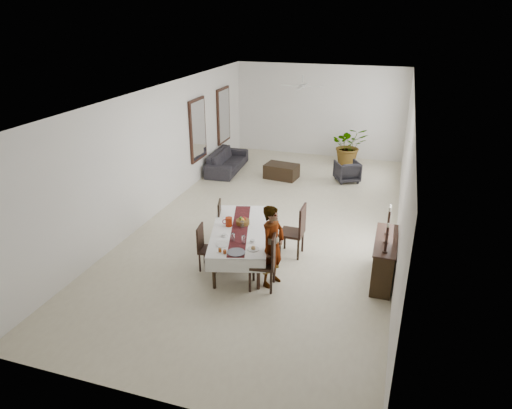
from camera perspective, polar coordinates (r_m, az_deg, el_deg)
The scene contains 87 objects.
floor at distance 11.50m, azimuth 2.08°, elevation -2.07°, with size 6.00×12.00×0.00m, color beige.
ceiling at distance 10.54m, azimuth 2.33°, elevation 13.87°, with size 6.00×12.00×0.02m, color white.
wall_back at distance 16.60m, azimuth 7.87°, elevation 11.50°, with size 6.00×0.02×3.20m, color white.
wall_front at distance 5.89m, azimuth -13.99°, elevation -11.71°, with size 6.00×0.02×3.20m, color white.
wall_left at distance 12.02m, azimuth -11.81°, elevation 6.75°, with size 0.02×12.00×3.20m, color white.
wall_right at distance 10.57m, azimuth 18.11°, elevation 3.80°, with size 0.02×12.00×3.20m, color white.
dining_table_top at distance 9.45m, azimuth -2.04°, elevation -3.28°, with size 0.95×2.29×0.05m, color black.
table_leg_fl at distance 8.72m, azimuth -5.28°, elevation -8.51°, with size 0.07×0.07×0.67m, color black.
table_leg_fr at distance 8.66m, azimuth 0.30°, elevation -8.65°, with size 0.07×0.07×0.67m, color black.
table_leg_bl at distance 10.62m, azimuth -3.87°, elevation -2.35°, with size 0.07×0.07×0.67m, color black.
table_leg_br at distance 10.57m, azimuth 0.66°, elevation -2.43°, with size 0.07×0.07×0.67m, color black.
tablecloth_top at distance 9.44m, azimuth -2.04°, elevation -3.12°, with size 1.13×2.46×0.01m, color white.
tablecloth_drape_left at distance 9.56m, azimuth -5.38°, elevation -3.80°, with size 0.01×2.46×0.29m, color white.
tablecloth_drape_right at distance 9.48m, azimuth 1.34°, elevation -3.92°, with size 0.01×2.46×0.29m, color silver.
tablecloth_drape_near at distance 8.43m, azimuth -2.60°, elevation -7.65°, with size 1.13×0.01×0.29m, color white.
tablecloth_drape_far at distance 10.61m, azimuth -1.58°, elevation -0.86°, with size 1.13×0.01×0.29m, color white.
table_runner at distance 9.44m, azimuth -2.04°, elevation -3.08°, with size 0.33×2.38×0.00m, color #57191C.
red_pitcher at distance 9.54m, azimuth -3.42°, elevation -2.17°, with size 0.14×0.14×0.19m, color #95260A.
pitcher_handle at distance 9.55m, azimuth -3.91°, elevation -2.16°, with size 0.11×0.11×0.02m, color maroon.
wine_glass_near at distance 8.84m, azimuth -1.58°, elevation -4.41°, with size 0.07×0.07×0.16m, color white.
wine_glass_mid at distance 8.94m, azimuth -2.89°, elevation -4.10°, with size 0.07×0.07×0.16m, color white.
wine_glass_far at distance 9.44m, azimuth -1.74°, elevation -2.53°, with size 0.07×0.07×0.16m, color silver.
teacup_right at distance 8.90m, azimuth -0.45°, elevation -4.58°, with size 0.09×0.09×0.06m, color silver.
saucer_right at distance 8.91m, azimuth -0.45°, elevation -4.71°, with size 0.14×0.14×0.01m, color white.
teacup_left at distance 9.15m, azimuth -3.98°, elevation -3.82°, with size 0.09×0.09×0.06m, color white.
saucer_left at distance 9.16m, azimuth -3.98°, elevation -3.95°, with size 0.14×0.14×0.01m, color silver.
plate_near_right at distance 8.66m, azimuth -0.35°, elevation -5.59°, with size 0.23×0.23×0.01m, color silver.
bread_near_right at distance 8.65m, azimuth -0.35°, elevation -5.44°, with size 0.09×0.09×0.09m, color tan.
plate_near_left at distance 8.83m, azimuth -4.22°, elevation -5.07°, with size 0.23×0.23×0.01m, color silver.
plate_far_left at distance 9.93m, azimuth -3.59°, elevation -1.68°, with size 0.23×0.23×0.01m, color white.
serving_tray at distance 8.55m, azimuth -2.50°, elevation -6.00°, with size 0.34×0.34×0.02m, color #444449.
jam_jar_a at distance 8.53m, azimuth -3.93°, elevation -5.91°, with size 0.06×0.06×0.07m, color #8C3914.
jam_jar_b at distance 8.59m, azimuth -4.53°, elevation -5.71°, with size 0.06×0.06×0.07m, color brown.
fruit_basket at distance 9.63m, azimuth -1.67°, elevation -2.21°, with size 0.29×0.29×0.10m, color brown.
fruit_red at distance 9.61m, azimuth -1.49°, elevation -1.78°, with size 0.09×0.09×0.09m, color maroon.
fruit_green at distance 9.63m, azimuth -1.89°, elevation -1.75°, with size 0.08×0.08×0.08m, color #447723.
fruit_yellow at distance 9.56m, azimuth -1.69°, elevation -1.95°, with size 0.08×0.08×0.08m, color gold.
chair_right_near_seat at distance 8.63m, azimuth 0.78°, elevation -7.43°, with size 0.49×0.49×0.06m, color black.
chair_right_near_leg_fl at distance 8.58m, azimuth 1.89°, elevation -9.75°, with size 0.05×0.05×0.48m, color black.
chair_right_near_leg_fr at distance 8.91m, azimuth 2.25°, elevation -8.38°, with size 0.05×0.05×0.48m, color black.
chair_right_near_leg_bl at distance 8.63m, azimuth -0.77°, elevation -9.51°, with size 0.05×0.05×0.48m, color black.
chair_right_near_leg_br at distance 8.96m, azimuth -0.30°, elevation -8.16°, with size 0.05×0.05×0.48m, color black.
chair_right_near_back at distance 8.44m, azimuth 2.28°, elevation -5.61°, with size 0.49×0.04×0.62m, color black.
chair_right_far_seat at distance 9.78m, azimuth 4.48°, elevation -3.57°, with size 0.49×0.49×0.06m, color black.
chair_right_far_leg_fl at distance 9.69m, azimuth 5.29°, elevation -5.67°, with size 0.05×0.05×0.48m, color black.
chair_right_far_leg_fr at distance 10.04m, azimuth 5.83°, elevation -4.62°, with size 0.05×0.05×0.48m, color black.
chair_right_far_leg_bl at distance 9.78m, azimuth 3.00°, elevation -5.32°, with size 0.05×0.05×0.48m, color black.
chair_right_far_leg_br at distance 10.12m, azimuth 3.62°, elevation -4.29°, with size 0.05×0.05×0.48m, color black.
chair_right_far_back at distance 9.59m, azimuth 5.83°, elevation -1.97°, with size 0.49×0.04×0.62m, color black.
chair_left_near_seat at distance 9.32m, azimuth -5.84°, elevation -5.68°, with size 0.40×0.40×0.05m, color black.
chair_left_near_leg_fl at distance 9.61m, azimuth -6.47°, elevation -6.28°, with size 0.04×0.04×0.40m, color black.
chair_left_near_leg_fr at distance 9.34m, azimuth -7.04°, elevation -7.25°, with size 0.04×0.04×0.40m, color black.
chair_left_near_leg_bl at distance 9.53m, azimuth -4.57°, elevation -6.47°, with size 0.04×0.04×0.40m, color black.
chair_left_near_leg_br at distance 9.26m, azimuth -5.08°, elevation -7.46°, with size 0.04×0.04×0.40m, color black.
chair_left_near_back at distance 9.25m, azimuth -7.00°, elevation -4.09°, with size 0.40×0.04×0.51m, color black.
chair_left_far_seat at distance 10.28m, azimuth -3.46°, elevation -2.55°, with size 0.43×0.43×0.05m, color black.
chair_left_far_leg_fl at distance 10.55m, azimuth -4.30°, elevation -3.28°, with size 0.04×0.04×0.42m, color black.
chair_left_far_leg_fr at distance 10.24m, azimuth -4.47°, elevation -4.15°, with size 0.04×0.04×0.42m, color black.
chair_left_far_leg_bl at distance 10.53m, azimuth -2.41°, elevation -3.30°, with size 0.04×0.04×0.42m, color black.
chair_left_far_leg_br at distance 10.22m, azimuth -2.52°, elevation -4.17°, with size 0.04×0.04×0.42m, color black.
chair_left_far_back at distance 10.17m, azimuth -4.58°, elevation -1.06°, with size 0.43×0.04×0.54m, color black.
woman at distance 8.60m, azimuth 2.07°, elevation -5.22°, with size 0.59×0.39×1.63m, color gray.
sideboard_body at distance 9.24m, azimuth 15.67°, elevation -6.74°, with size 0.38×1.42×0.85m, color black.
sideboard_top at distance 9.04m, azimuth 15.97°, elevation -4.31°, with size 0.42×1.48×0.03m, color black.
candlestick_near_base at distance 8.56m, azimuth 15.82°, elevation -5.69°, with size 0.09×0.09×0.03m, color black.
candlestick_near_shaft at distance 8.45m, azimuth 16.00°, elevation -4.20°, with size 0.05×0.05×0.47m, color black.
candlestick_near_candle at distance 8.33m, azimuth 16.20°, elevation -2.52°, with size 0.03×0.03×0.08m, color white.
candlestick_mid_base at distance 8.90m, azimuth 15.94°, elevation -4.56°, with size 0.09×0.09×0.03m, color black.
candlestick_mid_shaft at distance 8.76m, azimuth 16.17°, elevation -2.69°, with size 0.05×0.05×0.62m, color black.
candlestick_mid_candle at distance 8.62m, azimuth 16.42°, elevation -0.62°, with size 0.03×0.03×0.08m, color silver.
candlestick_far_base at distance 9.24m, azimuth 16.06°, elevation -3.51°, with size 0.09×0.09×0.03m, color black.
candlestick_far_shaft at distance 9.12m, azimuth 16.25°, elevation -1.96°, with size 0.05×0.05×0.52m, color black.
candlestick_far_candle at distance 9.00m, azimuth 16.45°, elevation -0.25°, with size 0.03×0.03×0.08m, color beige.
sofa at distance 15.10m, azimuth -3.63°, elevation 5.47°, with size 2.19×0.86×0.64m, color #29262B.
armchair at distance 14.34m, azimuth 11.32°, elevation 4.08°, with size 0.68×0.70×0.64m, color #28262B.
coffee_table at distance 14.40m, azimuth 3.21°, elevation 4.17°, with size 1.00×0.67×0.44m, color black.
potted_plant at distance 15.94m, azimuth 11.56°, elevation 7.26°, with size 1.18×1.02×1.31m, color #255522.
mirror_frame_near at distance 13.89m, azimuth -7.30°, elevation 9.25°, with size 0.06×1.05×1.85m, color black.
mirror_glass_near at distance 13.88m, azimuth -7.16°, elevation 9.24°, with size 0.01×0.90×1.70m, color white.
mirror_frame_far at distance 15.77m, azimuth -4.11°, elevation 11.04°, with size 0.06×1.05×1.85m, color black.
mirror_glass_far at distance 15.76m, azimuth -3.98°, elevation 11.04°, with size 0.01×0.90×1.70m, color silver.
fan_rod at distance 13.44m, azimuth 5.85°, elevation 15.36°, with size 0.04×0.04×0.20m, color beige.
fan_hub at distance 13.47m, azimuth 5.82°, elevation 14.52°, with size 0.16×0.16×0.08m, color beige.
fan_blade_n at distance 13.81m, azimuth 6.13°, elevation 14.72°, with size 0.10×0.55×0.01m, color silver.
fan_blade_s at distance 13.13m, azimuth 5.48°, elevation 14.31°, with size 0.10×0.55×0.01m, color beige.
fan_blade_e at distance 13.40m, azimuth 7.33°, elevation 14.41°, with size 0.55×0.10×0.01m, color white.
fan_blade_w at distance 13.54m, azimuth 4.32°, elevation 14.62°, with size 0.55×0.10×0.01m, color white.
Camera 1 is at (2.74, -10.03, 4.90)m, focal length 32.00 mm.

